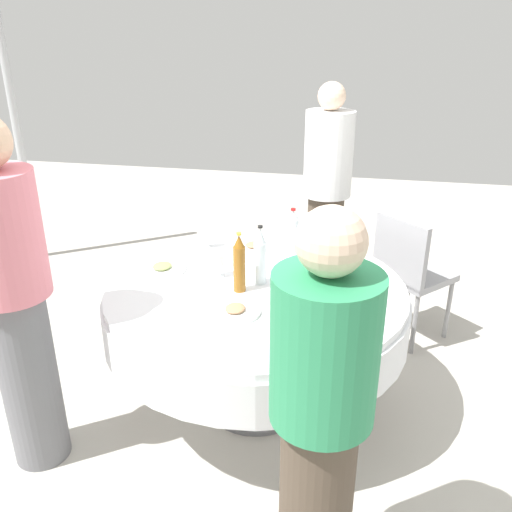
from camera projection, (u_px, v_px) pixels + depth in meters
The scene contains 20 objects.
ground_plane at pixel (256, 402), 3.05m from camera, with size 10.00×10.00×0.00m, color #B7B2A8.
dining_table at pixel (256, 310), 2.81m from camera, with size 1.56×1.56×0.74m.
bottle_amber_south at pixel (239, 264), 2.64m from camera, with size 0.06×0.06×0.31m.
bottle_clear_rear at pixel (293, 232), 3.09m from camera, with size 0.07×0.07×0.27m.
bottle_brown_east at pixel (336, 267), 2.66m from camera, with size 0.07×0.07×0.27m.
bottle_dark_green_right at pixel (279, 300), 2.37m from camera, with size 0.07×0.07×0.24m.
bottle_clear_inner at pixel (260, 257), 2.72m from camera, with size 0.06×0.06×0.31m.
wine_glass_right at pixel (206, 232), 3.18m from camera, with size 0.07×0.07×0.14m.
wine_glass_inner at pixel (219, 260), 2.82m from camera, with size 0.07×0.07×0.13m.
plate_left at pixel (162, 268), 2.91m from camera, with size 0.25×0.25×0.04m.
plate_north at pixel (253, 247), 3.19m from camera, with size 0.22×0.22×0.04m.
plate_mid at pixel (235, 311), 2.48m from camera, with size 0.23×0.23×0.04m.
plate_west at pixel (342, 329), 2.35m from camera, with size 0.22×0.22×0.02m.
fork_rear at pixel (288, 288), 2.72m from camera, with size 0.18×0.02×0.01m, color silver.
folded_napkin at pixel (303, 270), 2.89m from camera, with size 0.18×0.18×0.02m, color white.
person_south at pixel (326, 194), 3.85m from camera, with size 0.34×0.34×1.62m.
person_rear at pixel (13, 297), 2.34m from camera, with size 0.34×0.34×1.67m.
person_east at pixel (321, 418), 1.76m from camera, with size 0.34×0.34×1.51m.
chair_far at pixel (408, 268), 3.47m from camera, with size 0.57×0.57×0.87m.
tent_pole_main at pixel (17, 129), 4.50m from camera, with size 0.07×0.07×2.31m, color #B2B5B7.
Camera 1 is at (2.42, 0.49, 1.97)m, focal length 37.79 mm.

